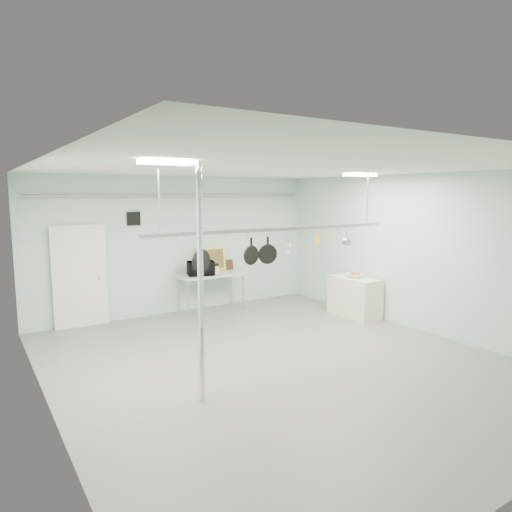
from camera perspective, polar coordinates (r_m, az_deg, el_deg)
floor at (r=7.85m, az=2.78°, el=-13.05°), size 8.00×8.00×0.00m
ceiling at (r=7.35m, az=2.94°, el=10.87°), size 7.00×8.00×0.02m
back_wall at (r=10.90m, az=-9.46°, el=1.40°), size 7.00×0.02×3.20m
right_wall at (r=9.87m, az=19.56°, el=0.39°), size 0.02×8.00×3.20m
door at (r=10.25m, az=-21.17°, el=-2.54°), size 1.10×0.10×2.20m
wall_vent at (r=10.44m, az=-15.06°, el=4.54°), size 0.30×0.04×0.30m
conduit_pipe at (r=10.75m, az=-9.40°, el=7.46°), size 6.60×0.07×0.07m
chrome_pole at (r=6.07m, az=-6.95°, el=-3.61°), size 0.08×0.08×3.20m
prep_table at (r=10.91m, az=-5.66°, el=-2.60°), size 1.60×0.70×0.91m
side_cabinet at (r=10.72m, az=12.22°, el=-5.01°), size 0.60×1.20×0.90m
pot_rack at (r=7.72m, az=2.80°, el=3.59°), size 4.80×0.06×1.00m
light_panel_left at (r=5.58m, az=-11.02°, el=11.42°), size 0.65×0.30×0.05m
light_panel_right at (r=9.37m, az=12.91°, el=9.84°), size 0.65×0.30×0.05m
microwave at (r=10.71m, az=-6.92°, el=-1.53°), size 0.68×0.54×0.33m
coffee_canister at (r=10.88m, az=-5.07°, el=-1.71°), size 0.18×0.18×0.20m
painting_large at (r=11.19m, az=-5.64°, el=-0.46°), size 0.78×0.16×0.58m
painting_small at (r=11.43m, az=-3.58°, el=-1.10°), size 0.30×0.09×0.25m
fruit_bowl at (r=10.64m, az=12.25°, el=-2.39°), size 0.46×0.46×0.09m
skillet_left at (r=7.02m, az=-6.87°, el=-0.05°), size 0.36×0.17×0.48m
skillet_mid at (r=7.46m, az=-0.60°, el=0.56°), size 0.33×0.12×0.46m
skillet_right at (r=7.64m, az=1.47°, el=0.74°), size 0.34×0.13×0.46m
whisk at (r=7.87m, az=3.98°, el=1.45°), size 0.20×0.20×0.32m
grater at (r=8.28m, az=7.68°, el=2.11°), size 0.08×0.03×0.20m
saucepan at (r=8.76m, az=11.26°, el=2.17°), size 0.15×0.10×0.25m
fruit_cluster at (r=10.63m, az=12.26°, el=-2.18°), size 0.24×0.24×0.09m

